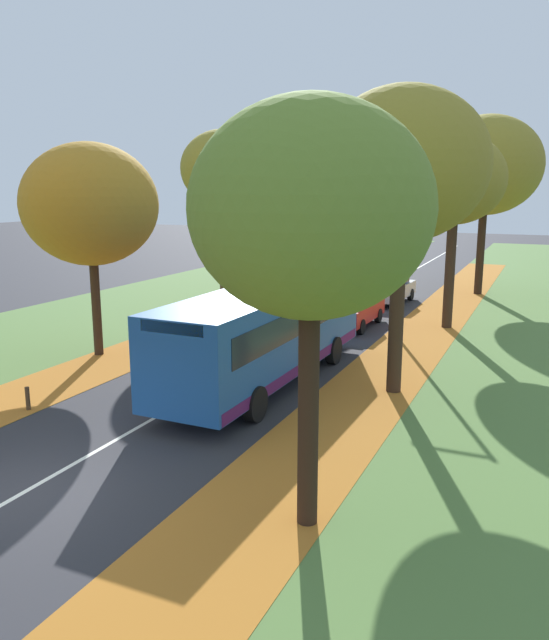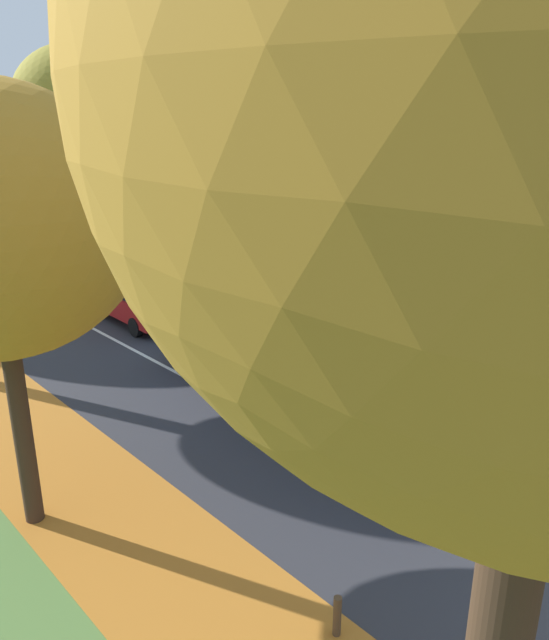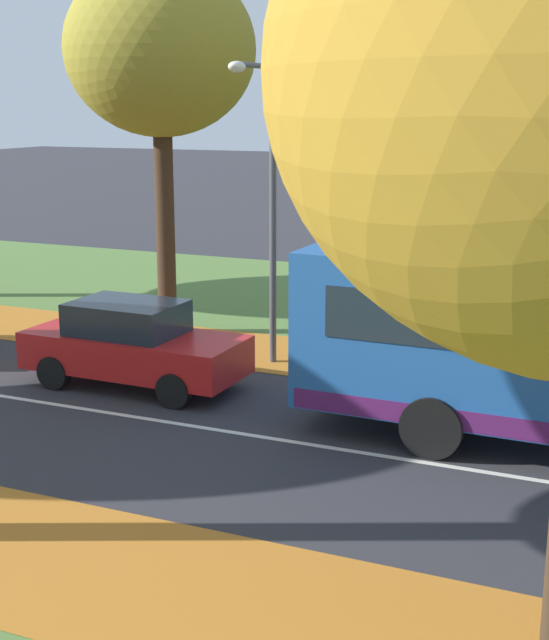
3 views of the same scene
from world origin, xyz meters
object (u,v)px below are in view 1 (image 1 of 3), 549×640
Objects in this scene: tree_left_mid at (223,170)px; tree_left_far at (294,181)px; tree_left_near at (90,205)px; car_red_lead at (353,308)px; streetlamp_right at (395,247)px; tree_right_mid at (455,180)px; car_silver_following at (390,288)px; tree_right_nearest at (311,211)px; bollard_fourth at (28,399)px; bus at (267,329)px; tree_right_far at (486,166)px; tree_right_near at (403,166)px.

tree_left_mid is 0.99× the size of tree_left_far.
tree_left_far is at bearing 89.62° from tree_left_near.
tree_left_far reaches higher than car_red_lead.
tree_left_mid is 1.46× the size of streetlamp_right.
tree_right_mid is 1.93× the size of car_silver_following.
tree_left_far reaches higher than tree_right_nearest.
tree_right_nearest is 11.39× the size of bollard_fourth.
bus is (4.96, 5.02, 1.37)m from bollard_fourth.
bollard_fourth is (1.82, -14.71, -6.50)m from tree_left_mid.
tree_right_far is at bearing 81.79° from streetlamp_right.
tree_left_near is 11.50× the size of bollard_fourth.
tree_right_far is 13.62m from streetlamp_right.
tree_left_near is 13.73m from tree_right_nearest.
tree_left_near is 18.54m from tree_left_far.
tree_right_far reaches higher than tree_left_near.
bus is at bearing -90.68° from car_silver_following.
tree_right_far is at bearing 89.23° from tree_right_near.
tree_right_nearest is at bearing -60.29° from bus.
bus is at bearing -55.04° from tree_left_mid.
tree_left_mid reaches higher than tree_right_mid.
tree_left_mid is 9.31m from tree_left_far.
tree_left_mid is 0.99× the size of tree_right_near.
tree_right_near is (10.65, -8.99, -0.21)m from tree_left_mid.
tree_right_far is 15.12× the size of bollard_fourth.
tree_right_near is 6.29m from bus.
tree_right_far is at bearing 88.74° from tree_right_mid.
tree_left_mid is 9.16m from car_red_lead.
tree_right_nearest is 27.58m from tree_right_far.
tree_left_far is at bearing 141.53° from tree_right_mid.
tree_left_far reaches higher than tree_right_mid.
tree_right_far is 1.66× the size of streetlamp_right.
tree_left_far is (0.12, 18.52, 0.97)m from tree_left_near.
tree_right_mid is 6.87m from car_red_lead.
bus is at bearing 119.71° from tree_right_nearest.
car_red_lead is 6.33m from car_silver_following.
tree_left_far is at bearing 110.03° from bus.
bollard_fourth is (-9.09, -25.17, -6.89)m from tree_right_far.
car_silver_following is (-2.07, 8.12, -2.92)m from streetlamp_right.
tree_right_mid is (-0.29, 17.76, 0.68)m from tree_right_nearest.
tree_right_far reaches higher than car_red_lead.
tree_left_far is 15.24m from streetlamp_right.
tree_right_far is at bearing 70.14° from bollard_fourth.
tree_right_mid is 0.79× the size of bus.
tree_left_mid reaches higher than tree_left_near.
tree_right_nearest reaches higher than car_red_lead.
bus is at bearing -110.69° from tree_right_mid.
tree_left_mid is 0.84× the size of bus.
car_silver_following is at bearing 89.13° from car_red_lead.
tree_right_mid is at bearing 20.90° from car_red_lead.
tree_left_near is at bearing -90.38° from tree_left_far.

